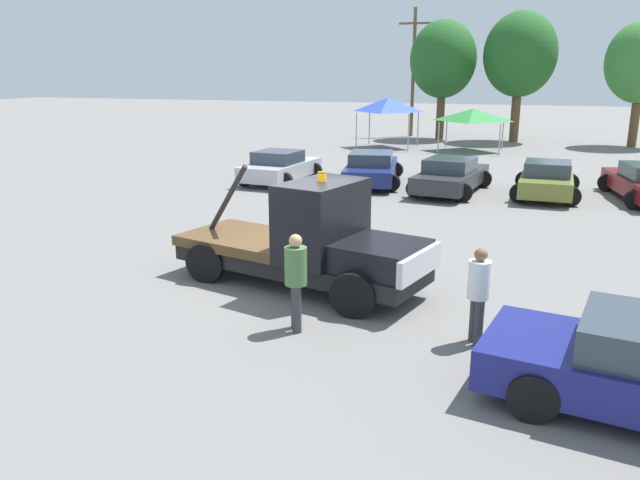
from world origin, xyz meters
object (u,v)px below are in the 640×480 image
Objects in this scene: person_at_hood at (296,276)px; parked_car_navy at (371,168)px; tree_left at (520,55)px; parked_car_olive at (547,180)px; tow_truck at (312,244)px; parked_car_silver at (280,167)px; tree_right at (443,60)px; canopy_tent_green at (473,115)px; utility_pole at (413,69)px; canopy_tent_blue at (389,105)px; person_near_truck at (479,289)px; parked_car_charcoal at (451,176)px; traffic_cone at (312,228)px.

person_at_hood is 15.23m from parked_car_navy.
parked_car_olive is at bearing -84.61° from tree_left.
parked_car_silver is (-5.62, 11.95, -0.33)m from tow_truck.
parked_car_silver is 0.56× the size of tree_right.
canopy_tent_green is 9.40m from utility_pole.
tree_right is (3.78, 19.54, 4.59)m from parked_car_silver.
canopy_tent_blue is at bearing 178.55° from canopy_tent_green.
canopy_tent_green reaches higher than parked_car_silver.
tow_truck is 3.53× the size of person_near_truck.
utility_pole is (-4.07, 32.87, 3.65)m from tow_truck.
parked_car_olive is 20.92m from tree_right.
tow_truck is 12.03m from parked_car_charcoal.
traffic_cone is at bearing -146.98° from parked_car_silver.
parked_car_silver is 1.37× the size of canopy_tent_blue.
parked_car_olive is at bearing 57.25° from person_near_truck.
person_at_hood is 3.23× the size of traffic_cone.
tree_left reaches higher than parked_car_silver.
canopy_tent_blue is 4.99m from canopy_tent_green.
canopy_tent_blue is at bearing 0.22° from parked_car_navy.
utility_pole is at bearing 74.85° from person_near_truck.
person_at_hood is at bearing -94.33° from tree_left.
parked_car_silver is 8.95m from traffic_cone.
tree_right is (-6.69, 19.28, 4.59)m from parked_car_olive.
parked_car_navy reaches higher than traffic_cone.
parked_car_navy is at bearing -72.05° from parked_car_silver.
utility_pole is (-7.10, 1.47, -0.88)m from tree_left.
parked_car_silver is at bearing 96.24° from person_near_truck.
person_at_hood is 0.23× the size of tree_right.
traffic_cone is at bearing -99.27° from tree_left.
tree_right is at bearing -113.84° from person_at_hood.
utility_pole reaches higher than canopy_tent_green.
tree_left is (8.66, 19.44, 4.86)m from parked_car_silver.
parked_car_navy and parked_car_charcoal have the same top height.
parked_car_charcoal is 8.97× the size of traffic_cone.
canopy_tent_blue is at bearing 113.62° from tow_truck.
canopy_tent_green is 7.33m from tree_left.
parked_car_charcoal is at bearing -114.05° from parked_car_navy.
canopy_tent_blue is at bearing -108.38° from person_at_hood.
canopy_tent_blue reaches higher than tow_truck.
person_near_truck is 3.07× the size of traffic_cone.
parked_car_olive is 0.54× the size of tree_left.
parked_car_charcoal is at bearing -75.38° from utility_pole.
tow_truck is at bearing -105.34° from person_at_hood.
traffic_cone is 0.06× the size of utility_pole.
person_at_hood is at bearing -90.79° from canopy_tent_green.
canopy_tent_green is 0.43× the size of tree_right.
parked_car_silver and parked_car_olive have the same top height.
tree_left reaches higher than parked_car_olive.
parked_car_charcoal reaches higher than traffic_cone.
person_near_truck is 0.21× the size of tree_left.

